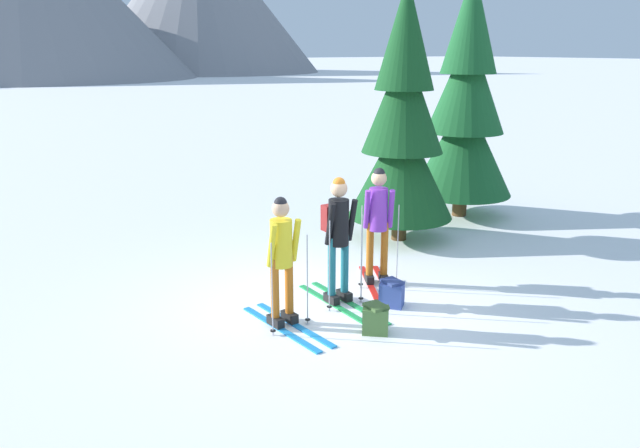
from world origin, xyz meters
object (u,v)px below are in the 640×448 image
object	(u,v)px
backpack_on_snow_beside	(376,319)
pine_tree_near	(466,107)
backpack_on_snow_front	(392,293)
skier_in_black	(338,233)
skier_in_purple	(378,219)
pine_tree_mid	(403,125)
skier_in_yellow	(282,257)

from	to	relation	value
backpack_on_snow_beside	pine_tree_near	bearing A→B (deg)	36.56
backpack_on_snow_front	backpack_on_snow_beside	bearing A→B (deg)	-141.02
skier_in_black	backpack_on_snow_front	xyz separation A→B (m)	(0.56, -0.51, -0.83)
skier_in_purple	pine_tree_near	world-z (taller)	pine_tree_near
skier_in_black	backpack_on_snow_front	world-z (taller)	skier_in_black
pine_tree_near	backpack_on_snow_beside	world-z (taller)	pine_tree_near
pine_tree_mid	backpack_on_snow_beside	size ratio (longest dim) A/B	11.61
skier_in_yellow	pine_tree_mid	bearing A→B (deg)	30.87
pine_tree_mid	backpack_on_snow_front	bearing A→B (deg)	-130.37
skier_in_yellow	backpack_on_snow_front	world-z (taller)	skier_in_yellow
skier_in_purple	backpack_on_snow_front	world-z (taller)	skier_in_purple
skier_in_black	skier_in_purple	size ratio (longest dim) A/B	1.01
backpack_on_snow_front	backpack_on_snow_beside	distance (m)	0.89
pine_tree_near	backpack_on_snow_beside	size ratio (longest dim) A/B	12.51
pine_tree_near	backpack_on_snow_beside	xyz separation A→B (m)	(-4.93, -3.66, -2.10)
skier_in_black	backpack_on_snow_front	bearing A→B (deg)	-42.27
skier_in_yellow	skier_in_purple	world-z (taller)	skier_in_purple
skier_in_black	backpack_on_snow_beside	size ratio (longest dim) A/B	4.49
pine_tree_near	backpack_on_snow_beside	distance (m)	6.49
skier_in_purple	pine_tree_mid	xyz separation A→B (m)	(1.70, 1.59, 1.11)
skier_in_yellow	skier_in_purple	distance (m)	2.01
backpack_on_snow_front	backpack_on_snow_beside	xyz separation A→B (m)	(-0.69, -0.56, 0.00)
skier_in_yellow	pine_tree_mid	world-z (taller)	pine_tree_mid
skier_in_black	backpack_on_snow_front	distance (m)	1.13
pine_tree_mid	backpack_on_snow_beside	distance (m)	4.49
pine_tree_near	skier_in_purple	bearing A→B (deg)	-149.72
skier_in_purple	backpack_on_snow_front	size ratio (longest dim) A/B	4.46
skier_in_yellow	backpack_on_snow_front	bearing A→B (deg)	-8.94
skier_in_yellow	pine_tree_mid	xyz separation A→B (m)	(3.63, 2.17, 1.19)
skier_in_purple	pine_tree_near	bearing A→B (deg)	30.28
skier_in_black	backpack_on_snow_beside	xyz separation A→B (m)	(-0.13, -1.07, -0.83)
pine_tree_mid	skier_in_purple	bearing A→B (deg)	-136.97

